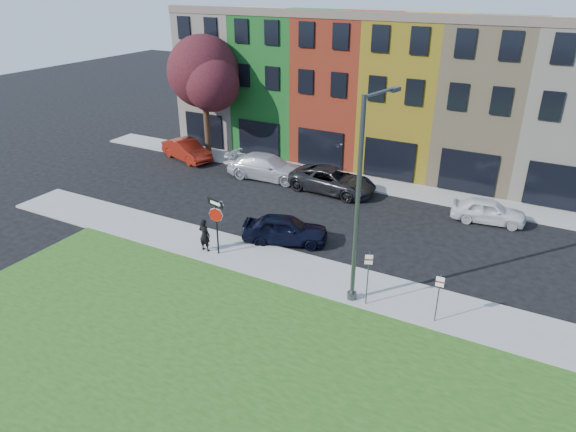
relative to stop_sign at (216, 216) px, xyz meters
The scene contains 15 objects.
ground 5.23m from the stop_sign, 31.40° to the right, with size 120.00×120.00×0.00m, color black.
sidewalk_near 6.44m from the stop_sign, ahead, with size 40.00×3.00×0.12m, color gray.
sidewalk_far 12.74m from the stop_sign, 85.13° to the left, with size 40.00×2.40×0.12m, color gray.
rowhouse_block 18.98m from the stop_sign, 85.21° to the left, with size 30.00×10.12×10.00m.
stop_sign is the anchor object (origin of this frame).
man 1.42m from the stop_sign, behind, with size 0.61×0.41×1.68m, color black.
sedan_near 3.84m from the stop_sign, 51.66° to the left, with size 4.67×3.14×1.48m, color black.
parked_car_red 15.13m from the stop_sign, 134.13° to the left, with size 4.81×2.92×1.50m, color maroon.
parked_car_silver 10.88m from the stop_sign, 107.45° to the left, with size 5.72×2.71×1.61m, color silver.
parked_car_dark 10.42m from the stop_sign, 81.21° to the left, with size 5.65×2.87×1.53m, color black.
parked_car_white 15.07m from the stop_sign, 43.02° to the left, with size 4.11×2.11×1.34m, color white.
street_lamp 7.60m from the stop_sign, ahead, with size 0.83×2.55×8.56m.
parking_sign_a 7.90m from the stop_sign, ahead, with size 0.30×0.16×2.46m.
parking_sign_b 10.70m from the stop_sign, ahead, with size 0.32×0.09×2.12m.
tree_purple 16.18m from the stop_sign, 127.61° to the left, with size 6.14×5.37×8.69m.
Camera 1 is at (9.36, -15.22, 12.46)m, focal length 32.00 mm.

